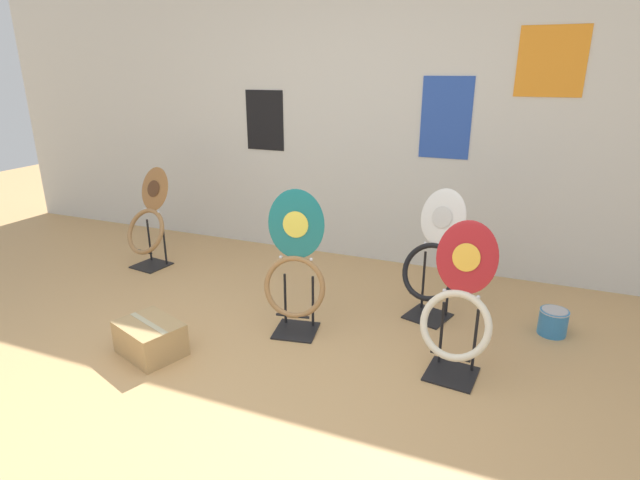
% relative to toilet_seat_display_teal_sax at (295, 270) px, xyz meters
% --- Properties ---
extents(ground_plane, '(14.00, 14.00, 0.00)m').
position_rel_toilet_seat_display_teal_sax_xyz_m(ground_plane, '(-0.09, -0.97, -0.45)').
color(ground_plane, tan).
extents(wall_back, '(8.00, 0.07, 2.60)m').
position_rel_toilet_seat_display_teal_sax_xyz_m(wall_back, '(-0.08, 1.54, 0.85)').
color(wall_back, silver).
rests_on(wall_back, ground_plane).
extents(toilet_seat_display_teal_sax, '(0.43, 0.32, 0.98)m').
position_rel_toilet_seat_display_teal_sax_xyz_m(toilet_seat_display_teal_sax, '(0.00, 0.00, 0.00)').
color(toilet_seat_display_teal_sax, black).
rests_on(toilet_seat_display_teal_sax, ground_plane).
extents(toilet_seat_display_woodgrain, '(0.45, 0.40, 0.88)m').
position_rel_toilet_seat_display_teal_sax_xyz_m(toilet_seat_display_woodgrain, '(-1.71, 0.61, -0.03)').
color(toilet_seat_display_woodgrain, black).
rests_on(toilet_seat_display_woodgrain, ground_plane).
extents(toilet_seat_display_crimson_swirl, '(0.42, 0.35, 0.90)m').
position_rel_toilet_seat_display_teal_sax_xyz_m(toilet_seat_display_crimson_swirl, '(1.06, -0.10, -0.03)').
color(toilet_seat_display_crimson_swirl, black).
rests_on(toilet_seat_display_crimson_swirl, ground_plane).
extents(toilet_seat_display_white_plain, '(0.46, 0.42, 0.92)m').
position_rel_toilet_seat_display_teal_sax_xyz_m(toilet_seat_display_white_plain, '(0.80, 0.57, -0.00)').
color(toilet_seat_display_white_plain, black).
rests_on(toilet_seat_display_white_plain, ground_plane).
extents(paint_can, '(0.19, 0.19, 0.18)m').
position_rel_toilet_seat_display_teal_sax_xyz_m(paint_can, '(1.61, 0.62, -0.35)').
color(paint_can, teal).
rests_on(paint_can, ground_plane).
extents(storage_box, '(0.47, 0.41, 0.21)m').
position_rel_toilet_seat_display_teal_sax_xyz_m(storage_box, '(-0.73, -0.59, -0.34)').
color(storage_box, tan).
rests_on(storage_box, ground_plane).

